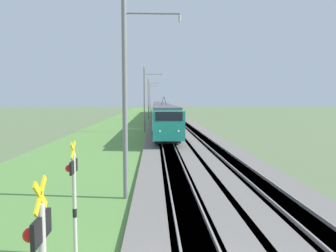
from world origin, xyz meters
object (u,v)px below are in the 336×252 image
at_px(catenary_mast_distant, 150,98).
at_px(passenger_train, 160,110).
at_px(catenary_mast_near, 126,96).
at_px(catenary_mast_far, 149,99).
at_px(catenary_mast_mid, 145,99).
at_px(crossing_signal_aux, 74,188).

bearing_deg(catenary_mast_distant, passenger_train, -175.52).
distance_m(passenger_train, catenary_mast_near, 57.02).
xyz_separation_m(passenger_train, catenary_mast_far, (2.14, 2.48, 2.42)).
bearing_deg(catenary_mast_mid, catenary_mast_near, 180.00).
bearing_deg(crossing_signal_aux, passenger_train, -93.23).
bearing_deg(passenger_train, catenary_mast_far, -130.88).
height_order(catenary_mast_near, catenary_mast_far, catenary_mast_near).
xyz_separation_m(passenger_train, catenary_mast_near, (-56.92, 2.48, 2.44)).
relative_size(catenary_mast_near, catenary_mast_distant, 0.95).
height_order(catenary_mast_near, catenary_mast_mid, catenary_mast_near).
relative_size(passenger_train, catenary_mast_mid, 9.94).
bearing_deg(crossing_signal_aux, catenary_mast_near, -100.93).
bearing_deg(catenary_mast_mid, catenary_mast_far, 0.00).
xyz_separation_m(crossing_signal_aux, catenary_mast_distant, (93.95, -1.03, 2.86)).
xyz_separation_m(catenary_mast_mid, catenary_mast_far, (29.53, 0.00, 0.15)).
height_order(crossing_signal_aux, catenary_mast_distant, catenary_mast_distant).
bearing_deg(catenary_mast_distant, crossing_signal_aux, 179.37).
bearing_deg(catenary_mast_mid, passenger_train, -5.16).
distance_m(crossing_signal_aux, catenary_mast_near, 6.06).
height_order(catenary_mast_mid, catenary_mast_far, catenary_mast_far).
height_order(passenger_train, catenary_mast_mid, catenary_mast_mid).
relative_size(passenger_train, catenary_mast_near, 9.55).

